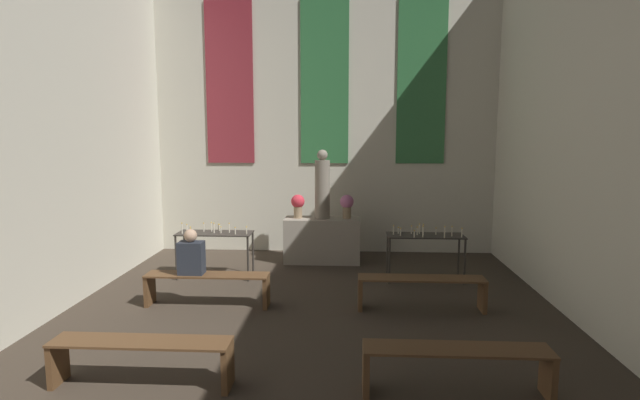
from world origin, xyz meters
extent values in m
cube|color=beige|center=(0.00, 12.00, 2.96)|extent=(7.31, 0.12, 5.93)
cube|color=maroon|center=(-1.98, 11.92, 3.56)|extent=(0.99, 0.03, 3.32)
cube|color=#33723F|center=(0.00, 11.92, 3.56)|extent=(0.99, 0.03, 3.32)
cube|color=#33723F|center=(1.98, 11.92, 3.56)|extent=(0.99, 0.03, 3.32)
cube|color=gray|center=(0.00, 11.03, 0.44)|extent=(1.47, 0.61, 0.87)
cylinder|color=gray|center=(0.00, 11.03, 1.44)|extent=(0.29, 0.29, 1.13)
sphere|color=gray|center=(0.00, 11.03, 2.10)|extent=(0.20, 0.20, 0.20)
cylinder|color=#937A5B|center=(-0.48, 11.03, 0.99)|extent=(0.17, 0.17, 0.24)
sphere|color=#DB3342|center=(-0.48, 11.03, 1.20)|extent=(0.26, 0.26, 0.26)
cylinder|color=#937A5B|center=(0.48, 11.03, 0.99)|extent=(0.17, 0.17, 0.24)
sphere|color=#C66B9E|center=(0.48, 11.03, 1.20)|extent=(0.26, 0.26, 0.26)
cube|color=#332D28|center=(-1.82, 9.88, 0.79)|extent=(1.31, 0.51, 0.02)
cylinder|color=#332D28|center=(-2.45, 9.65, 0.39)|extent=(0.04, 0.04, 0.78)
cylinder|color=#332D28|center=(-1.20, 9.65, 0.39)|extent=(0.04, 0.04, 0.78)
cylinder|color=#332D28|center=(-2.45, 10.11, 0.39)|extent=(0.04, 0.04, 0.78)
cylinder|color=#332D28|center=(-1.20, 10.11, 0.39)|extent=(0.04, 0.04, 0.78)
cylinder|color=silver|center=(-1.70, 9.84, 0.85)|extent=(0.02, 0.02, 0.10)
sphere|color=#F9CC4C|center=(-1.70, 9.84, 0.91)|extent=(0.02, 0.02, 0.02)
cylinder|color=silver|center=(-2.19, 9.68, 0.84)|extent=(0.02, 0.02, 0.09)
sphere|color=#F9CC4C|center=(-2.19, 9.68, 0.90)|extent=(0.02, 0.02, 0.02)
cylinder|color=silver|center=(-1.24, 9.78, 0.85)|extent=(0.02, 0.02, 0.11)
sphere|color=#F9CC4C|center=(-1.24, 9.78, 0.92)|extent=(0.02, 0.02, 0.02)
cylinder|color=silver|center=(-1.83, 9.84, 0.88)|extent=(0.02, 0.02, 0.16)
sphere|color=#F9CC4C|center=(-1.83, 9.84, 0.97)|extent=(0.02, 0.02, 0.02)
cylinder|color=silver|center=(-2.37, 9.77, 0.88)|extent=(0.02, 0.02, 0.17)
sphere|color=#F9CC4C|center=(-2.37, 9.77, 0.98)|extent=(0.02, 0.02, 0.02)
cylinder|color=silver|center=(-2.35, 9.99, 0.85)|extent=(0.02, 0.02, 0.11)
sphere|color=#F9CC4C|center=(-2.35, 9.99, 0.91)|extent=(0.02, 0.02, 0.02)
cylinder|color=silver|center=(-1.91, 9.98, 0.87)|extent=(0.02, 0.02, 0.15)
sphere|color=#F9CC4C|center=(-1.91, 9.98, 0.96)|extent=(0.02, 0.02, 0.02)
cylinder|color=silver|center=(-1.80, 10.07, 0.85)|extent=(0.02, 0.02, 0.10)
sphere|color=#F9CC4C|center=(-1.80, 10.07, 0.91)|extent=(0.02, 0.02, 0.02)
cylinder|color=silver|center=(-1.43, 9.76, 0.85)|extent=(0.02, 0.02, 0.11)
sphere|color=#F9CC4C|center=(-1.43, 9.76, 0.92)|extent=(0.02, 0.02, 0.02)
cylinder|color=silver|center=(-1.57, 9.90, 0.87)|extent=(0.02, 0.02, 0.15)
sphere|color=#F9CC4C|center=(-1.57, 9.90, 0.96)|extent=(0.02, 0.02, 0.02)
cylinder|color=silver|center=(-2.24, 9.83, 0.84)|extent=(0.02, 0.02, 0.09)
sphere|color=#F9CC4C|center=(-2.24, 9.83, 0.90)|extent=(0.02, 0.02, 0.02)
cylinder|color=silver|center=(-1.78, 10.04, 0.85)|extent=(0.02, 0.02, 0.10)
sphere|color=#F9CC4C|center=(-1.78, 10.04, 0.91)|extent=(0.02, 0.02, 0.02)
cylinder|color=silver|center=(-2.03, 9.94, 0.87)|extent=(0.02, 0.02, 0.14)
sphere|color=#F9CC4C|center=(-2.03, 9.94, 0.95)|extent=(0.02, 0.02, 0.02)
cube|color=#332D28|center=(1.82, 9.88, 0.79)|extent=(1.31, 0.51, 0.02)
cylinder|color=#332D28|center=(1.20, 9.65, 0.39)|extent=(0.04, 0.04, 0.78)
cylinder|color=#332D28|center=(2.45, 9.65, 0.39)|extent=(0.04, 0.04, 0.78)
cylinder|color=#332D28|center=(1.20, 10.11, 0.39)|extent=(0.04, 0.04, 0.78)
cylinder|color=#332D28|center=(2.45, 10.11, 0.39)|extent=(0.04, 0.04, 0.78)
cylinder|color=silver|center=(1.68, 9.88, 0.86)|extent=(0.02, 0.02, 0.12)
sphere|color=#F9CC4C|center=(1.68, 9.88, 0.93)|extent=(0.02, 0.02, 0.02)
cylinder|color=silver|center=(1.28, 9.89, 0.87)|extent=(0.02, 0.02, 0.14)
sphere|color=#F9CC4C|center=(1.28, 9.89, 0.95)|extent=(0.02, 0.02, 0.02)
cylinder|color=silver|center=(1.60, 9.98, 0.86)|extent=(0.02, 0.02, 0.12)
sphere|color=#F9CC4C|center=(1.60, 9.98, 0.93)|extent=(0.02, 0.02, 0.02)
cylinder|color=silver|center=(1.75, 9.69, 0.88)|extent=(0.02, 0.02, 0.17)
sphere|color=#F9CC4C|center=(1.75, 9.69, 0.98)|extent=(0.02, 0.02, 0.02)
cylinder|color=silver|center=(2.00, 9.91, 0.85)|extent=(0.02, 0.02, 0.10)
sphere|color=#F9CC4C|center=(2.00, 9.91, 0.91)|extent=(0.02, 0.02, 0.02)
cylinder|color=silver|center=(2.25, 9.80, 0.87)|extent=(0.02, 0.02, 0.15)
sphere|color=#F9CC4C|center=(2.25, 9.80, 0.96)|extent=(0.02, 0.02, 0.02)
cylinder|color=silver|center=(1.39, 9.78, 0.86)|extent=(0.02, 0.02, 0.12)
sphere|color=#F9CC4C|center=(1.39, 9.78, 0.93)|extent=(0.02, 0.02, 0.02)
cylinder|color=silver|center=(1.37, 9.98, 0.84)|extent=(0.02, 0.02, 0.10)
sphere|color=#F9CC4C|center=(1.37, 9.98, 0.90)|extent=(0.02, 0.02, 0.02)
cylinder|color=silver|center=(1.60, 9.67, 0.85)|extent=(0.02, 0.02, 0.11)
sphere|color=#F9CC4C|center=(1.60, 9.67, 0.91)|extent=(0.02, 0.02, 0.02)
cylinder|color=silver|center=(1.78, 9.87, 0.88)|extent=(0.02, 0.02, 0.17)
sphere|color=#F9CC4C|center=(1.78, 9.87, 0.98)|extent=(0.02, 0.02, 0.02)
cylinder|color=silver|center=(2.40, 9.72, 0.87)|extent=(0.02, 0.02, 0.14)
sphere|color=#F9CC4C|center=(2.40, 9.72, 0.95)|extent=(0.02, 0.02, 0.02)
cylinder|color=silver|center=(1.73, 9.99, 0.88)|extent=(0.02, 0.02, 0.16)
sphere|color=#F9CC4C|center=(1.73, 9.99, 0.97)|extent=(0.02, 0.02, 0.02)
cylinder|color=silver|center=(2.10, 9.67, 0.88)|extent=(0.02, 0.02, 0.17)
sphere|color=#F9CC4C|center=(2.10, 9.67, 0.98)|extent=(0.02, 0.02, 0.02)
cube|color=brown|center=(-1.55, 6.06, 0.46)|extent=(1.80, 0.36, 0.03)
cube|color=brown|center=(-2.42, 6.06, 0.23)|extent=(0.06, 0.32, 0.45)
cube|color=brown|center=(-0.68, 6.06, 0.23)|extent=(0.06, 0.32, 0.45)
cube|color=brown|center=(1.55, 6.06, 0.46)|extent=(1.80, 0.36, 0.03)
cube|color=brown|center=(0.68, 6.06, 0.23)|extent=(0.06, 0.32, 0.45)
cube|color=brown|center=(2.42, 6.06, 0.23)|extent=(0.06, 0.32, 0.45)
cube|color=brown|center=(-1.55, 8.42, 0.46)|extent=(1.80, 0.36, 0.03)
cube|color=brown|center=(-2.42, 8.42, 0.23)|extent=(0.06, 0.32, 0.45)
cube|color=brown|center=(-0.68, 8.42, 0.23)|extent=(0.06, 0.32, 0.45)
cube|color=brown|center=(1.55, 8.42, 0.46)|extent=(1.80, 0.36, 0.03)
cube|color=brown|center=(0.68, 8.42, 0.23)|extent=(0.06, 0.32, 0.45)
cube|color=brown|center=(2.42, 8.42, 0.23)|extent=(0.06, 0.32, 0.45)
cube|color=#282D38|center=(-1.78, 8.42, 0.72)|extent=(0.36, 0.24, 0.48)
sphere|color=tan|center=(-1.78, 8.42, 1.05)|extent=(0.19, 0.19, 0.19)
camera|label=1|loc=(0.49, 1.45, 2.53)|focal=28.00mm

